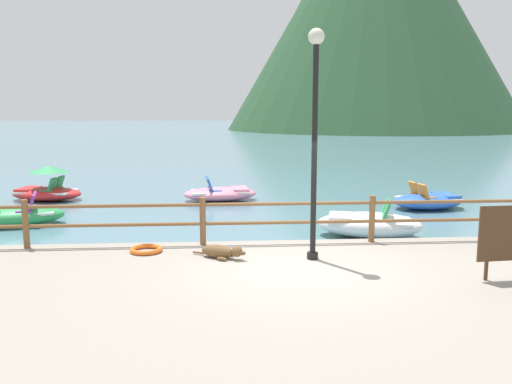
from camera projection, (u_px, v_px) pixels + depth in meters
name	position (u px, v px, depth m)	size (l,w,h in m)	color
ground_plane	(234.00, 143.00, 48.41)	(200.00, 200.00, 0.00)	slate
promenade_dock	(326.00, 331.00, 6.80)	(28.00, 8.00, 0.40)	gray
dock_railing	(288.00, 215.00, 10.38)	(23.92, 0.12, 0.95)	brown
lamp_post	(315.00, 123.00, 8.99)	(0.28, 0.28, 4.01)	black
dog_resting	(221.00, 252.00, 9.39)	(0.97, 0.58, 0.26)	brown
life_ring	(146.00, 250.00, 9.82)	(0.61, 0.61, 0.09)	orange
pedal_boat_0	(47.00, 189.00, 17.69)	(2.59, 1.76, 1.18)	red
pedal_boat_2	(428.00, 201.00, 16.20)	(2.44, 1.72, 0.83)	blue
pedal_boat_3	(18.00, 215.00, 13.83)	(2.51, 1.65, 0.85)	green
pedal_boat_4	(369.00, 224.00, 12.61)	(2.73, 1.81, 0.91)	white
pedal_boat_5	(220.00, 193.00, 17.65)	(2.58, 1.61, 0.81)	pink
cliff_headland	(364.00, 10.00, 79.46)	(44.63, 44.63, 38.30)	#284C2D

